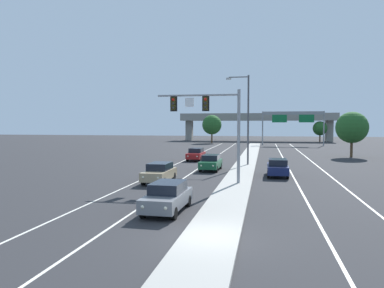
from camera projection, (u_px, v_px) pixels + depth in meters
The scene contains 18 objects.
ground_plane at pixel (210, 239), 14.99m from camera, with size 260.00×260.00×0.00m, color #28282B.
median_island at pixel (240, 176), 32.62m from camera, with size 2.40×110.00×0.15m, color #9E9B93.
lane_stripe_oncoming_center at pixel (201, 167), 40.39m from camera, with size 0.14×100.00×0.01m, color silver.
lane_stripe_receding_center at pixel (289, 169), 38.57m from camera, with size 0.14×100.00×0.01m, color silver.
edge_stripe_left at pixel (172, 166), 41.02m from camera, with size 0.14×100.00×0.01m, color silver.
edge_stripe_right at pixel (322, 170), 37.93m from camera, with size 0.14×100.00×0.01m, color silver.
overhead_signal_mast at pixel (212, 116), 28.59m from camera, with size 6.55×0.44×7.20m.
street_lamp_median at pixel (246, 114), 41.19m from camera, with size 2.58×0.28×10.00m.
car_oncoming_grey at pixel (167, 197), 19.70m from camera, with size 1.92×4.51×1.58m.
car_oncoming_tan at pixel (159, 172), 29.52m from camera, with size 1.88×4.49×1.58m.
car_oncoming_green at pixel (211, 162), 37.29m from camera, with size 1.87×4.49×1.58m.
car_oncoming_red at pixel (196, 154), 47.48m from camera, with size 1.86×4.49×1.58m.
car_receding_navy at pixel (278, 167), 33.01m from camera, with size 1.84×4.48×1.58m.
highway_sign_gantry at pixel (293, 117), 80.49m from camera, with size 13.28×0.42×7.50m.
overpass_bridge at pixel (257, 120), 102.33m from camera, with size 42.40×6.40×7.65m.
tree_far_right_b at pixel (352, 128), 52.00m from camera, with size 4.45×4.45×6.44m.
tree_far_right_c at pixel (320, 128), 97.22m from camera, with size 3.75×3.75×5.42m.
tree_far_left_b at pixel (212, 125), 90.26m from camera, with size 4.77×4.77×6.90m.
Camera 1 is at (2.13, -14.62, 4.70)m, focal length 34.45 mm.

